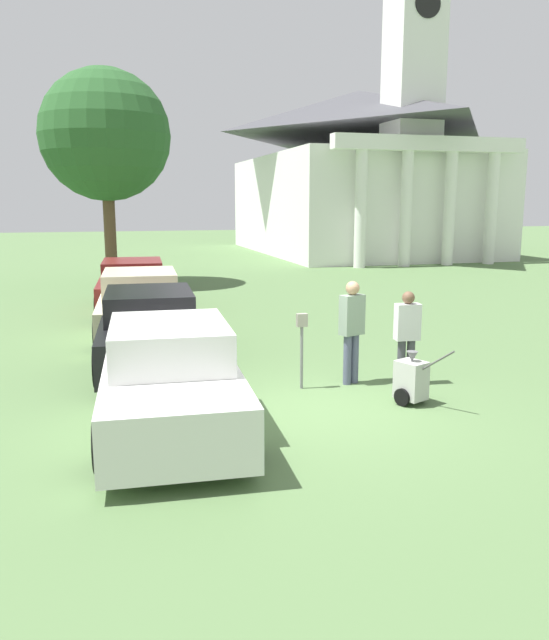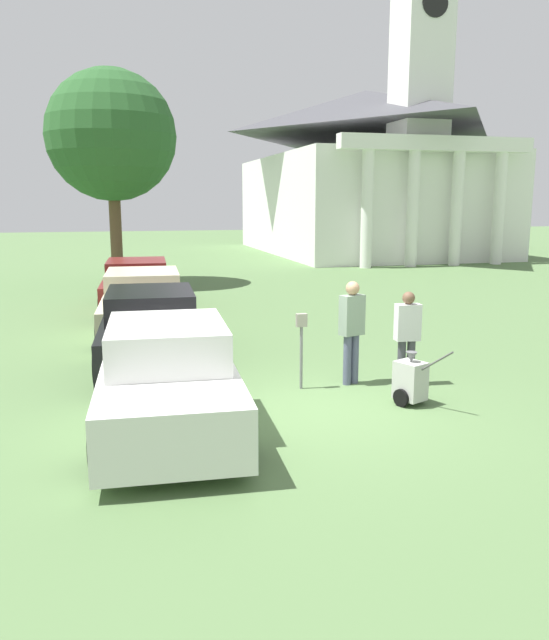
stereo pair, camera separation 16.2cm
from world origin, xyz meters
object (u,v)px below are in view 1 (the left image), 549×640
object	(u,v)px
parked_car_black	(150,329)
parking_meter	(302,336)
parked_car_cream	(141,305)
person_worker	(352,325)
parked_car_maroon	(133,287)
equipment_cart	(411,380)
parked_car_white	(170,377)
person_supervisor	(407,332)
church	(360,167)

from	to	relation	value
parked_car_black	parking_meter	distance (m)	3.42
parked_car_cream	person_worker	bearing A→B (deg)	-54.97
parked_car_maroon	equipment_cart	xyz separation A→B (m)	(3.74, -9.98, -0.31)
parked_car_black	parked_car_white	bearing A→B (deg)	-86.61
person_worker	person_supervisor	size ratio (longest dim) A/B	1.10
person_supervisor	parked_car_cream	bearing A→B (deg)	-48.28
parked_car_maroon	equipment_cart	distance (m)	10.66
parked_car_black	church	distance (m)	28.49
parked_car_cream	person_worker	world-z (taller)	person_worker
person_worker	parked_car_white	bearing A→B (deg)	0.18
parked_car_maroon	parking_meter	world-z (taller)	parked_car_maroon
parked_car_white	person_supervisor	distance (m)	4.25
person_worker	person_supervisor	distance (m)	0.96
person_supervisor	equipment_cart	xyz separation A→B (m)	(-0.41, -0.98, -0.54)
parked_car_white	parking_meter	world-z (taller)	parked_car_white
parking_meter	person_supervisor	distance (m)	1.84
person_supervisor	church	bearing A→B (deg)	-106.30
person_worker	church	xyz separation A→B (m)	(11.37, 26.47, 4.15)
person_worker	church	distance (m)	29.11
parked_car_cream	person_supervisor	distance (m)	6.96
parked_car_white	parked_car_black	world-z (taller)	parked_car_white
parked_car_cream	equipment_cart	size ratio (longest dim) A/B	5.32
parked_car_white	person_worker	bearing A→B (deg)	23.35
equipment_cart	church	xyz separation A→B (m)	(10.88, 27.75, 4.80)
parking_meter	parked_car_maroon	bearing A→B (deg)	104.90
parked_car_maroon	person_worker	xyz separation A→B (m)	(3.25, -8.70, 0.34)
parking_meter	church	distance (m)	29.55
parked_car_white	parking_meter	bearing A→B (deg)	29.13
parked_car_cream	parked_car_maroon	bearing A→B (deg)	93.38
person_worker	equipment_cart	distance (m)	1.52
parked_car_cream	person_worker	distance (m)	6.21
equipment_cart	parked_car_white	bearing A→B (deg)	155.03
parking_meter	person_worker	world-z (taller)	person_worker
parking_meter	parked_car_white	bearing A→B (deg)	-154.26
person_worker	parked_car_cream	bearing A→B (deg)	-78.14
parked_car_cream	parking_meter	xyz separation A→B (m)	(2.33, -5.34, 0.21)
person_supervisor	parking_meter	bearing A→B (deg)	-2.50
parking_meter	equipment_cart	size ratio (longest dim) A/B	1.30
parked_car_cream	church	bearing A→B (deg)	58.79
parked_car_black	parked_car_maroon	xyz separation A→B (m)	(0.00, 6.25, 0.02)
parking_meter	church	xyz separation A→B (m)	(12.29, 26.53, 4.28)
parked_car_black	parking_meter	xyz separation A→B (m)	(2.33, -2.50, 0.23)
parked_car_white	equipment_cart	bearing A→B (deg)	1.84
parked_car_cream	church	world-z (taller)	church
parked_car_white	parked_car_cream	distance (m)	6.46
parked_car_white	person_supervisor	world-z (taller)	person_supervisor
parked_car_cream	equipment_cart	distance (m)	7.56
parked_car_cream	parked_car_maroon	size ratio (longest dim) A/B	0.99
parked_car_black	parked_car_maroon	size ratio (longest dim) A/B	0.96
parked_car_white	equipment_cart	size ratio (longest dim) A/B	4.94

